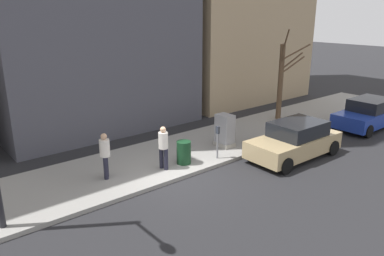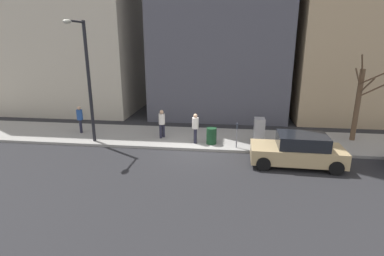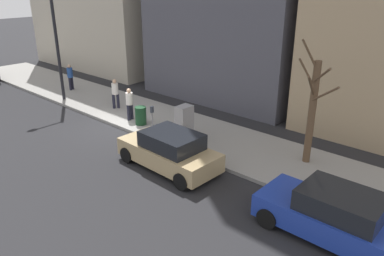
{
  "view_description": "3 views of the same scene",
  "coord_description": "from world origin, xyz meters",
  "px_view_note": "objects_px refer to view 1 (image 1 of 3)",
  "views": [
    {
      "loc": [
        -9.72,
        7.59,
        5.83
      ],
      "look_at": [
        1.99,
        -2.11,
        1.07
      ],
      "focal_mm": 35.0,
      "sensor_mm": 36.0,
      "label": 1
    },
    {
      "loc": [
        -14.82,
        -1.72,
        5.65
      ],
      "look_at": [
        1.62,
        0.38,
        0.8
      ],
      "focal_mm": 28.0,
      "sensor_mm": 36.0,
      "label": 2
    },
    {
      "loc": [
        -10.4,
        -14.36,
        6.92
      ],
      "look_at": [
        0.89,
        -4.24,
        0.86
      ],
      "focal_mm": 35.0,
      "sensor_mm": 36.0,
      "label": 3
    }
  ],
  "objects_px": {
    "parked_car_tan": "(295,140)",
    "pedestrian_midblock": "(105,153)",
    "pedestrian_near_meter": "(163,145)",
    "parked_car_blue": "(368,114)",
    "parking_meter": "(218,139)",
    "trash_bin": "(184,152)",
    "utility_box": "(225,131)",
    "bare_tree": "(282,79)"
  },
  "relations": [
    {
      "from": "parked_car_blue",
      "to": "pedestrian_midblock",
      "type": "distance_m",
      "value": 13.85
    },
    {
      "from": "parked_car_tan",
      "to": "parking_meter",
      "type": "xyz_separation_m",
      "value": [
        1.67,
        2.8,
        0.24
      ]
    },
    {
      "from": "parked_car_tan",
      "to": "trash_bin",
      "type": "relative_size",
      "value": 4.72
    },
    {
      "from": "utility_box",
      "to": "parked_car_blue",
      "type": "bearing_deg",
      "value": -106.87
    },
    {
      "from": "parking_meter",
      "to": "parked_car_tan",
      "type": "bearing_deg",
      "value": -120.9
    },
    {
      "from": "parked_car_blue",
      "to": "parking_meter",
      "type": "xyz_separation_m",
      "value": [
        1.58,
        9.26,
        0.24
      ]
    },
    {
      "from": "parking_meter",
      "to": "pedestrian_near_meter",
      "type": "xyz_separation_m",
      "value": [
        0.52,
        2.27,
        0.11
      ]
    },
    {
      "from": "bare_tree",
      "to": "parked_car_tan",
      "type": "bearing_deg",
      "value": 134.27
    },
    {
      "from": "bare_tree",
      "to": "pedestrian_near_meter",
      "type": "distance_m",
      "value": 9.17
    },
    {
      "from": "bare_tree",
      "to": "pedestrian_near_meter",
      "type": "height_order",
      "value": "bare_tree"
    },
    {
      "from": "parking_meter",
      "to": "pedestrian_near_meter",
      "type": "relative_size",
      "value": 0.81
    },
    {
      "from": "parked_car_blue",
      "to": "pedestrian_near_meter",
      "type": "bearing_deg",
      "value": 79.69
    },
    {
      "from": "utility_box",
      "to": "trash_bin",
      "type": "relative_size",
      "value": 1.59
    },
    {
      "from": "parking_meter",
      "to": "trash_bin",
      "type": "xyz_separation_m",
      "value": [
        0.45,
        1.36,
        -0.38
      ]
    },
    {
      "from": "utility_box",
      "to": "pedestrian_midblock",
      "type": "height_order",
      "value": "pedestrian_midblock"
    },
    {
      "from": "trash_bin",
      "to": "pedestrian_midblock",
      "type": "relative_size",
      "value": 0.54
    },
    {
      "from": "parked_car_blue",
      "to": "parking_meter",
      "type": "bearing_deg",
      "value": 80.32
    },
    {
      "from": "parking_meter",
      "to": "utility_box",
      "type": "height_order",
      "value": "utility_box"
    },
    {
      "from": "parking_meter",
      "to": "bare_tree",
      "type": "distance_m",
      "value": 7.13
    },
    {
      "from": "pedestrian_near_meter",
      "to": "utility_box",
      "type": "bearing_deg",
      "value": -95.01
    },
    {
      "from": "parked_car_tan",
      "to": "utility_box",
      "type": "height_order",
      "value": "utility_box"
    },
    {
      "from": "parked_car_tan",
      "to": "trash_bin",
      "type": "height_order",
      "value": "parked_car_tan"
    },
    {
      "from": "parked_car_tan",
      "to": "bare_tree",
      "type": "relative_size",
      "value": 0.88
    },
    {
      "from": "trash_bin",
      "to": "pedestrian_midblock",
      "type": "height_order",
      "value": "pedestrian_midblock"
    },
    {
      "from": "parking_meter",
      "to": "trash_bin",
      "type": "height_order",
      "value": "parking_meter"
    },
    {
      "from": "bare_tree",
      "to": "parking_meter",
      "type": "bearing_deg",
      "value": 107.47
    },
    {
      "from": "utility_box",
      "to": "bare_tree",
      "type": "distance_m",
      "value": 5.78
    },
    {
      "from": "parking_meter",
      "to": "pedestrian_midblock",
      "type": "height_order",
      "value": "pedestrian_midblock"
    },
    {
      "from": "parking_meter",
      "to": "trash_bin",
      "type": "distance_m",
      "value": 1.49
    },
    {
      "from": "parked_car_tan",
      "to": "pedestrian_midblock",
      "type": "bearing_deg",
      "value": 69.63
    },
    {
      "from": "pedestrian_near_meter",
      "to": "trash_bin",
      "type": "bearing_deg",
      "value": -104.81
    },
    {
      "from": "parked_car_tan",
      "to": "utility_box",
      "type": "xyz_separation_m",
      "value": [
        2.52,
        1.57,
        0.11
      ]
    },
    {
      "from": "utility_box",
      "to": "pedestrian_near_meter",
      "type": "distance_m",
      "value": 3.53
    },
    {
      "from": "pedestrian_near_meter",
      "to": "pedestrian_midblock",
      "type": "bearing_deg",
      "value": 61.81
    },
    {
      "from": "parking_meter",
      "to": "pedestrian_near_meter",
      "type": "bearing_deg",
      "value": 77.1
    },
    {
      "from": "parked_car_blue",
      "to": "parked_car_tan",
      "type": "distance_m",
      "value": 6.46
    },
    {
      "from": "parked_car_blue",
      "to": "trash_bin",
      "type": "height_order",
      "value": "parked_car_blue"
    },
    {
      "from": "parking_meter",
      "to": "pedestrian_near_meter",
      "type": "height_order",
      "value": "pedestrian_near_meter"
    },
    {
      "from": "parking_meter",
      "to": "trash_bin",
      "type": "relative_size",
      "value": 1.5
    },
    {
      "from": "pedestrian_midblock",
      "to": "bare_tree",
      "type": "bearing_deg",
      "value": 124.56
    },
    {
      "from": "parked_car_tan",
      "to": "pedestrian_midblock",
      "type": "distance_m",
      "value": 7.67
    },
    {
      "from": "parked_car_tan",
      "to": "pedestrian_near_meter",
      "type": "height_order",
      "value": "pedestrian_near_meter"
    }
  ]
}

